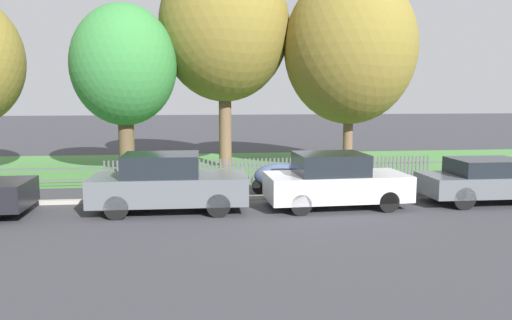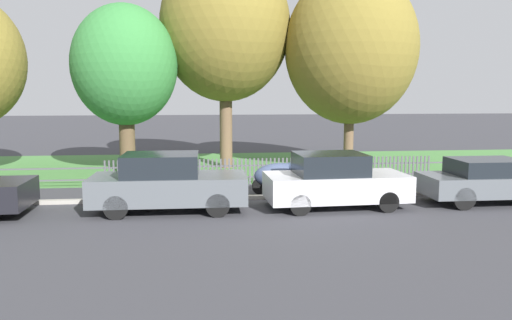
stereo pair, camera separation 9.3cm
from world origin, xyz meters
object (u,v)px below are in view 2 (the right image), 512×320
covered_motorcycle (281,175)px  tree_mid_park (225,27)px  parked_car_red_compact (491,180)px  parked_car_navy_estate (334,181)px  tree_far_left (351,48)px  tree_behind_motorcycle (125,66)px  parked_car_black_saloon (167,183)px

covered_motorcycle → tree_mid_park: (-1.44, 5.95, 5.37)m
parked_car_red_compact → covered_motorcycle: bearing=161.6°
parked_car_red_compact → tree_mid_park: (-7.37, 7.97, 5.31)m
parked_car_navy_estate → tree_far_left: tree_far_left is taller
tree_behind_motorcycle → tree_mid_park: bearing=17.4°
parked_car_red_compact → covered_motorcycle: 6.26m
parked_car_navy_estate → covered_motorcycle: bearing=118.3°
parked_car_black_saloon → parked_car_navy_estate: parked_car_black_saloon is taller
parked_car_navy_estate → tree_mid_park: (-2.64, 8.00, 5.23)m
parked_car_red_compact → tree_mid_park: 12.08m
covered_motorcycle → parked_car_black_saloon: bearing=-155.7°
parked_car_navy_estate → tree_mid_park: bearing=106.2°
covered_motorcycle → tree_far_left: (3.68, 4.82, 4.45)m
covered_motorcycle → parked_car_red_compact: bearing=-24.4°
covered_motorcycle → tree_behind_motorcycle: tree_behind_motorcycle is taller
parked_car_black_saloon → tree_behind_motorcycle: (-1.99, 6.68, 3.48)m
parked_car_red_compact → tree_mid_park: bearing=133.2°
parked_car_navy_estate → tree_far_left: 8.47m
parked_car_black_saloon → covered_motorcycle: bearing=30.7°
parked_car_black_saloon → tree_mid_park: bearing=76.5°
parked_car_navy_estate → covered_motorcycle: parked_car_navy_estate is taller
tree_mid_park → parked_car_black_saloon: bearing=-104.4°
tree_behind_motorcycle → tree_mid_park: size_ratio=0.73×
covered_motorcycle → tree_mid_park: size_ratio=0.20×
tree_behind_motorcycle → tree_mid_park: 4.54m
tree_behind_motorcycle → parked_car_red_compact: bearing=-30.5°
parked_car_navy_estate → covered_motorcycle: (-1.20, 2.05, -0.15)m
parked_car_black_saloon → parked_car_red_compact: 9.40m
parked_car_black_saloon → covered_motorcycle: (3.47, 1.99, -0.18)m
tree_far_left → parked_car_red_compact: bearing=-71.8°
parked_car_black_saloon → covered_motorcycle: 4.01m
tree_far_left → parked_car_black_saloon: bearing=-136.4°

